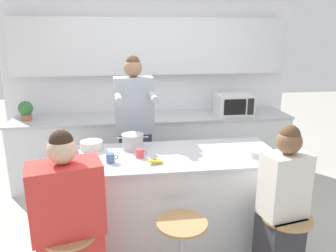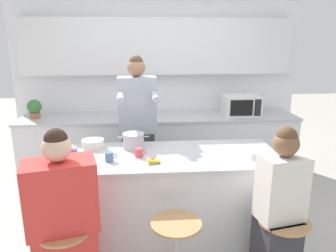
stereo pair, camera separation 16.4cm
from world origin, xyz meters
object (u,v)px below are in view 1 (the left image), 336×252
(person_wrapped_blanket, at_px, (69,231))
(coffee_cup_far, at_px, (110,158))
(person_seated_near, at_px, (281,217))
(banana_bunch, at_px, (155,161))
(person_cooking, at_px, (135,138))
(bar_stool_rightmost, at_px, (284,250))
(potted_plant, at_px, (26,110))
(juice_carton, at_px, (74,160))
(cooking_pot, at_px, (133,141))
(kitchen_island, at_px, (169,200))
(coffee_cup_near, at_px, (140,153))
(fruit_bowl, at_px, (260,153))
(microwave, at_px, (234,104))

(person_wrapped_blanket, bearing_deg, coffee_cup_far, 49.56)
(person_seated_near, xyz_separation_m, banana_bunch, (-0.92, 0.49, 0.32))
(person_wrapped_blanket, bearing_deg, person_cooking, 55.26)
(bar_stool_rightmost, relative_size, potted_plant, 2.63)
(person_cooking, xyz_separation_m, banana_bunch, (0.14, -0.87, 0.06))
(coffee_cup_far, relative_size, juice_carton, 0.63)
(cooking_pot, xyz_separation_m, potted_plant, (-1.32, 1.32, 0.05))
(juice_carton, bearing_deg, person_wrapped_blanket, -89.26)
(banana_bunch, height_order, juice_carton, juice_carton)
(kitchen_island, distance_m, coffee_cup_near, 0.57)
(bar_stool_rightmost, relative_size, cooking_pot, 2.16)
(person_wrapped_blanket, xyz_separation_m, cooking_pot, (0.48, 0.89, 0.35))
(person_wrapped_blanket, relative_size, person_seated_near, 1.02)
(cooking_pot, distance_m, juice_carton, 0.64)
(kitchen_island, height_order, fruit_bowl, fruit_bowl)
(kitchen_island, bearing_deg, microwave, 53.04)
(coffee_cup_near, xyz_separation_m, juice_carton, (-0.54, -0.18, 0.04))
(bar_stool_rightmost, height_order, fruit_bowl, fruit_bowl)
(kitchen_island, xyz_separation_m, person_seated_near, (0.77, -0.68, 0.16))
(bar_stool_rightmost, bearing_deg, person_cooking, 127.92)
(coffee_cup_near, bearing_deg, person_seated_near, -31.86)
(person_wrapped_blanket, distance_m, potted_plant, 2.39)
(fruit_bowl, xyz_separation_m, potted_plant, (-2.44, 1.68, 0.10))
(person_wrapped_blanket, distance_m, person_seated_near, 1.58)
(bar_stool_rightmost, height_order, person_seated_near, person_seated_near)
(coffee_cup_near, relative_size, coffee_cup_far, 0.98)
(fruit_bowl, distance_m, juice_carton, 1.62)
(kitchen_island, bearing_deg, juice_carton, -165.44)
(coffee_cup_far, height_order, microwave, microwave)
(bar_stool_rightmost, bearing_deg, coffee_cup_far, 155.78)
(person_cooking, bearing_deg, microwave, 26.87)
(coffee_cup_near, height_order, coffee_cup_far, coffee_cup_far)
(kitchen_island, relative_size, potted_plant, 8.17)
(bar_stool_rightmost, relative_size, person_seated_near, 0.48)
(banana_bunch, relative_size, potted_plant, 0.62)
(microwave, bearing_deg, kitchen_island, -126.96)
(coffee_cup_far, bearing_deg, kitchen_island, 12.83)
(bar_stool_rightmost, distance_m, banana_bunch, 1.24)
(kitchen_island, height_order, juice_carton, juice_carton)
(person_seated_near, bearing_deg, kitchen_island, 127.38)
(coffee_cup_far, distance_m, juice_carton, 0.30)
(fruit_bowl, bearing_deg, person_seated_near, -93.08)
(fruit_bowl, relative_size, microwave, 0.43)
(person_cooking, bearing_deg, coffee_cup_far, -109.38)
(cooking_pot, relative_size, coffee_cup_near, 2.93)
(bar_stool_rightmost, distance_m, person_wrapped_blanket, 1.64)
(person_wrapped_blanket, relative_size, microwave, 2.88)
(fruit_bowl, xyz_separation_m, microwave, (0.31, 1.63, 0.10))
(person_wrapped_blanket, distance_m, coffee_cup_near, 0.90)
(person_seated_near, distance_m, fruit_bowl, 0.61)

